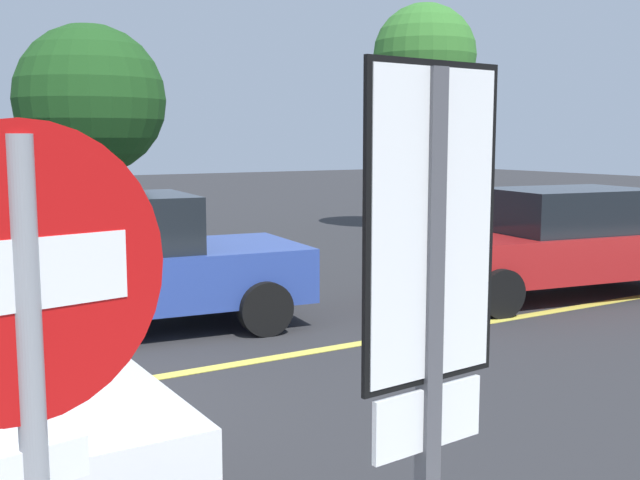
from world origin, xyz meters
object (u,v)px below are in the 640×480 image
car_red_mid_road (558,242)px  tree_centre_verge (90,101)px  speed_limit_sign (430,309)px  tree_left_verge (424,57)px  car_blue_behind_van (114,264)px  stop_sign (32,416)px

car_red_mid_road → tree_centre_verge: (-5.15, 5.73, 2.13)m
speed_limit_sign → tree_centre_verge: bearing=79.8°
speed_limit_sign → tree_left_verge: 16.78m
speed_limit_sign → car_blue_behind_van: size_ratio=0.55×
stop_sign → car_blue_behind_van: size_ratio=0.51×
car_red_mid_road → car_blue_behind_van: size_ratio=1.06×
car_blue_behind_van → tree_left_verge: tree_left_verge is taller
stop_sign → tree_centre_verge: 11.97m
stop_sign → tree_centre_verge: bearing=74.1°
stop_sign → tree_centre_verge: (3.25, 11.44, 1.32)m
stop_sign → car_blue_behind_van: (2.25, 6.95, -0.78)m
speed_limit_sign → tree_left_verge: tree_left_verge is taller
tree_left_verge → tree_centre_verge: (-8.33, -1.34, -1.29)m
car_red_mid_road → car_blue_behind_van: 6.27m
speed_limit_sign → stop_sign: bearing=172.9°
car_red_mid_road → stop_sign: bearing=-145.8°
stop_sign → car_blue_behind_van: 7.35m
speed_limit_sign → car_red_mid_road: size_ratio=0.52×
speed_limit_sign → car_blue_behind_van: 7.24m
stop_sign → car_blue_behind_van: stop_sign is taller
stop_sign → car_blue_behind_van: bearing=72.1°
car_blue_behind_van → stop_sign: bearing=-107.9°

